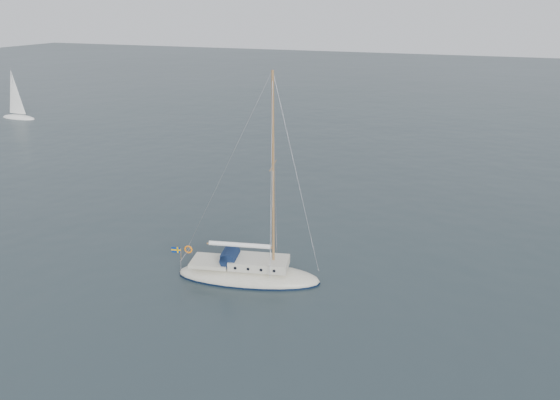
% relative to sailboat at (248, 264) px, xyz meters
% --- Properties ---
extents(ground, '(300.00, 300.00, 0.00)m').
position_rel_sailboat_xyz_m(ground, '(1.12, -0.44, -0.92)').
color(ground, black).
rests_on(ground, ground).
extents(sailboat, '(8.58, 2.57, 12.22)m').
position_rel_sailboat_xyz_m(sailboat, '(0.00, 0.00, 0.00)').
color(sailboat, silver).
rests_on(sailboat, ground).
extents(dinghy, '(2.68, 1.21, 0.38)m').
position_rel_sailboat_xyz_m(dinghy, '(-2.06, 1.36, -0.76)').
color(dinghy, '#4D4D52').
rests_on(dinghy, ground).
extents(distant_yacht_a, '(5.40, 2.88, 7.16)m').
position_rel_sailboat_xyz_m(distant_yacht_a, '(-47.65, 30.63, 2.13)').
color(distant_yacht_a, white).
rests_on(distant_yacht_a, ground).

